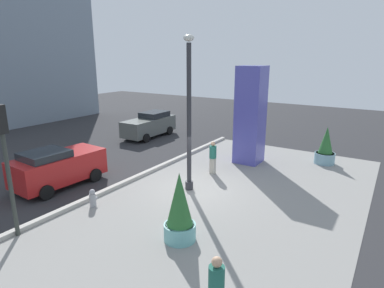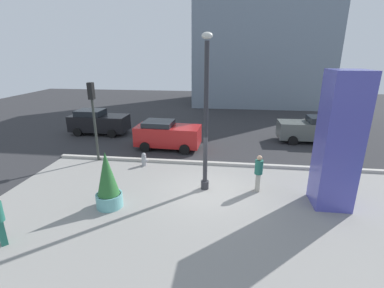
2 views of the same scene
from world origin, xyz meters
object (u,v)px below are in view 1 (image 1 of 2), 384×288
at_px(pedestrian_by_curb, 213,156).
at_px(potted_plant_mid_plaza, 326,148).
at_px(car_passing_lane, 150,125).
at_px(car_intersection, 58,167).
at_px(pedestrian_on_sidewalk, 216,288).
at_px(traffic_light_corner, 5,151).
at_px(art_pillar_blue, 250,116).
at_px(fire_hydrant, 93,198).
at_px(potted_plant_near_right, 180,210).
at_px(lamp_post, 189,119).

bearing_deg(pedestrian_by_curb, potted_plant_mid_plaza, -43.15).
relative_size(car_passing_lane, pedestrian_by_curb, 2.67).
height_order(car_intersection, pedestrian_on_sidewalk, car_intersection).
distance_m(potted_plant_mid_plaza, traffic_light_corner, 15.62).
relative_size(art_pillar_blue, pedestrian_by_curb, 3.15).
bearing_deg(traffic_light_corner, pedestrian_on_sidewalk, -88.11).
bearing_deg(fire_hydrant, potted_plant_near_right, -91.82).
bearing_deg(car_intersection, traffic_light_corner, -143.44).
relative_size(lamp_post, potted_plant_mid_plaza, 3.16).
height_order(traffic_light_corner, pedestrian_by_curb, traffic_light_corner).
bearing_deg(traffic_light_corner, potted_plant_near_right, -60.37).
relative_size(potted_plant_mid_plaza, pedestrian_on_sidewalk, 1.21).
bearing_deg(pedestrian_on_sidewalk, fire_hydrant, 69.58).
xyz_separation_m(art_pillar_blue, car_intersection, (-8.11, 6.09, -1.77)).
distance_m(lamp_post, car_passing_lane, 10.83).
xyz_separation_m(art_pillar_blue, car_passing_lane, (1.67, 8.71, -1.79)).
xyz_separation_m(potted_plant_near_right, car_intersection, (0.81, 7.44, -0.15)).
xyz_separation_m(fire_hydrant, car_intersection, (0.67, 3.08, 0.56)).
bearing_deg(art_pillar_blue, potted_plant_near_right, -171.36).
bearing_deg(potted_plant_near_right, pedestrian_by_curb, 19.37).
distance_m(potted_plant_near_right, car_passing_lane, 14.61).
bearing_deg(art_pillar_blue, fire_hydrant, 161.06).
bearing_deg(potted_plant_mid_plaza, pedestrian_by_curb, 136.85).
bearing_deg(lamp_post, potted_plant_near_right, -151.17).
bearing_deg(traffic_light_corner, lamp_post, -23.24).
xyz_separation_m(potted_plant_mid_plaza, car_passing_lane, (-0.36, 12.47, 0.03)).
relative_size(fire_hydrant, car_intersection, 0.18).
relative_size(car_passing_lane, pedestrian_on_sidewalk, 2.59).
relative_size(lamp_post, pedestrian_on_sidewalk, 3.81).
distance_m(potted_plant_near_right, traffic_light_corner, 5.87).
height_order(fire_hydrant, car_passing_lane, car_passing_lane).
bearing_deg(art_pillar_blue, pedestrian_on_sidewalk, -160.45).
bearing_deg(car_intersection, car_passing_lane, 14.99).
distance_m(potted_plant_mid_plaza, pedestrian_on_sidewalk, 13.44).
xyz_separation_m(lamp_post, pedestrian_on_sidewalk, (-6.21, -4.74, -2.30)).
bearing_deg(pedestrian_by_curb, pedestrian_on_sidewalk, -150.59).
bearing_deg(potted_plant_near_right, car_passing_lane, 43.55).
height_order(potted_plant_mid_plaza, fire_hydrant, potted_plant_mid_plaza).
height_order(lamp_post, traffic_light_corner, lamp_post).
relative_size(potted_plant_near_right, fire_hydrant, 3.16).
bearing_deg(car_passing_lane, fire_hydrant, -151.40).
bearing_deg(car_passing_lane, traffic_light_corner, -158.51).
distance_m(potted_plant_mid_plaza, fire_hydrant, 12.77).
height_order(art_pillar_blue, pedestrian_on_sidewalk, art_pillar_blue).
distance_m(lamp_post, art_pillar_blue, 5.28).
bearing_deg(car_intersection, pedestrian_by_curb, -45.06).
height_order(art_pillar_blue, potted_plant_mid_plaza, art_pillar_blue).
bearing_deg(car_intersection, fire_hydrant, -102.22).
distance_m(art_pillar_blue, pedestrian_by_curb, 3.41).
bearing_deg(pedestrian_on_sidewalk, art_pillar_blue, 19.55).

